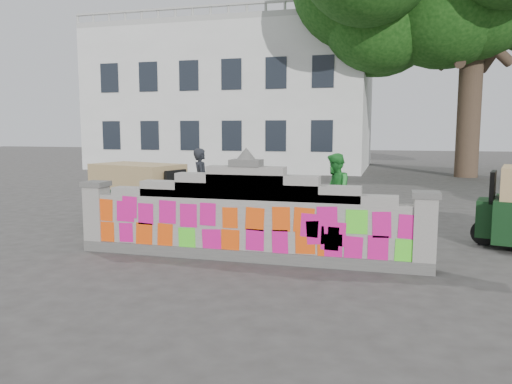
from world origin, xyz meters
The scene contains 7 objects.
ground centered at (0.00, 0.00, 0.00)m, with size 100.00×100.00×0.00m, color #383533.
parapet_wall centered at (0.00, -0.01, 0.75)m, with size 6.48×0.44×2.01m.
building centered at (-7.00, 21.98, 4.01)m, with size 16.00×10.00×8.90m.
cyclist_bike centered at (-2.02, 2.97, 0.48)m, with size 0.63×1.82×0.95m, color black.
cyclist_rider centered at (-2.02, 2.97, 0.81)m, with size 0.59×0.39×1.62m, color black.
pedestrian centered at (1.21, 3.18, 0.89)m, with size 0.87×0.67×1.78m, color green.
rickshaw_left centered at (-3.40, 2.43, 0.78)m, with size 2.79×1.87×1.50m.
Camera 1 is at (2.47, -8.39, 2.32)m, focal length 35.00 mm.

